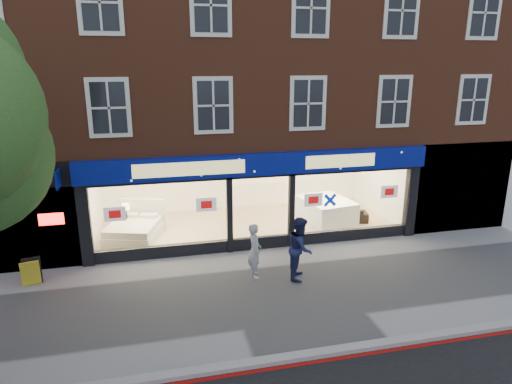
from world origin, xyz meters
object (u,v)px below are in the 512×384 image
object	(u,v)px
mattress_stack	(326,210)
sofa	(343,215)
a_board	(31,272)
pedestrian_grey	(255,251)
display_bed	(135,229)
pedestrian_blue	(300,248)

from	to	relation	value
mattress_stack	sofa	xyz separation A→B (m)	(0.60, -0.31, -0.15)
a_board	pedestrian_grey	world-z (taller)	pedestrian_grey
display_bed	sofa	distance (m)	7.83
sofa	pedestrian_blue	bearing A→B (deg)	63.70
display_bed	pedestrian_grey	distance (m)	5.08
a_board	pedestrian_blue	distance (m)	7.62
sofa	pedestrian_grey	size ratio (longest dim) A/B	1.11
pedestrian_grey	mattress_stack	bearing A→B (deg)	-42.55
display_bed	mattress_stack	size ratio (longest dim) A/B	1.04
pedestrian_grey	a_board	bearing A→B (deg)	82.73
display_bed	pedestrian_blue	bearing A→B (deg)	-23.19
mattress_stack	sofa	world-z (taller)	mattress_stack
pedestrian_grey	pedestrian_blue	size ratio (longest dim) A/B	0.89
sofa	a_board	xyz separation A→B (m)	(-10.60, -2.66, 0.02)
sofa	a_board	bearing A→B (deg)	25.93
pedestrian_grey	pedestrian_blue	xyz separation A→B (m)	(1.27, -0.35, 0.10)
mattress_stack	pedestrian_grey	distance (m)	5.45
sofa	pedestrian_blue	size ratio (longest dim) A/B	0.99
mattress_stack	pedestrian_grey	size ratio (longest dim) A/B	1.44
display_bed	a_board	world-z (taller)	display_bed
mattress_stack	sofa	size ratio (longest dim) A/B	1.29
sofa	a_board	distance (m)	10.93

